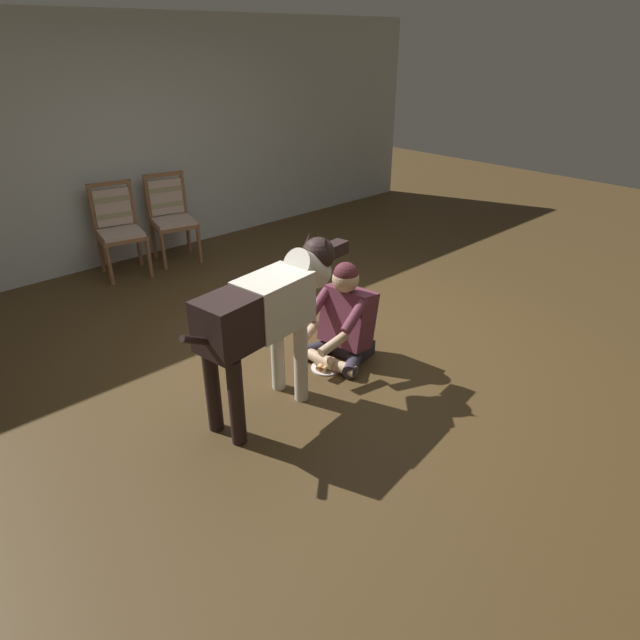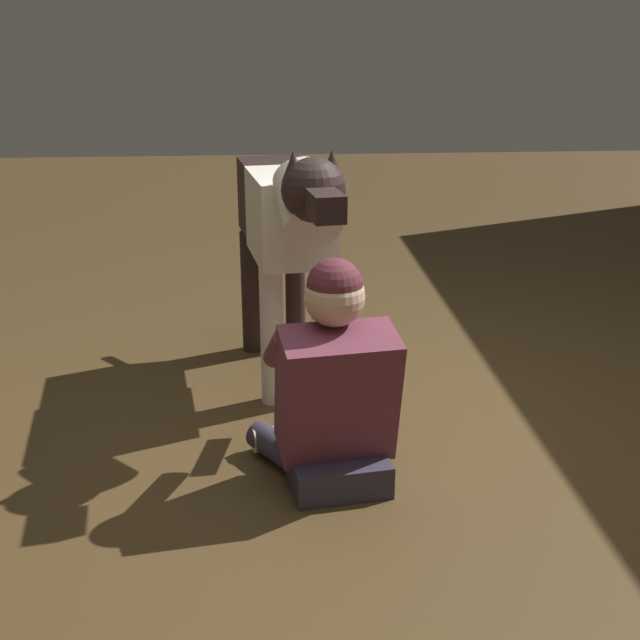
% 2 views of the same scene
% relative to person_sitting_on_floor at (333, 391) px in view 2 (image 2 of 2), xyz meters
% --- Properties ---
extents(ground_plane, '(15.49, 15.49, 0.00)m').
position_rel_person_sitting_on_floor_xyz_m(ground_plane, '(-0.04, 0.29, -0.34)').
color(ground_plane, '#4B371D').
extents(person_sitting_on_floor, '(0.69, 0.57, 0.82)m').
position_rel_person_sitting_on_floor_xyz_m(person_sitting_on_floor, '(0.00, 0.00, 0.00)').
color(person_sitting_on_floor, '#332F3F').
rests_on(person_sitting_on_floor, ground).
extents(large_dog, '(1.51, 0.43, 1.14)m').
position_rel_person_sitting_on_floor_xyz_m(large_dog, '(-0.83, -0.12, 0.41)').
color(large_dog, silver).
rests_on(large_dog, ground).
extents(hot_dog_on_plate, '(0.24, 0.24, 0.06)m').
position_rel_person_sitting_on_floor_xyz_m(hot_dog_on_plate, '(-0.22, -0.03, -0.31)').
color(hot_dog_on_plate, white).
rests_on(hot_dog_on_plate, ground).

